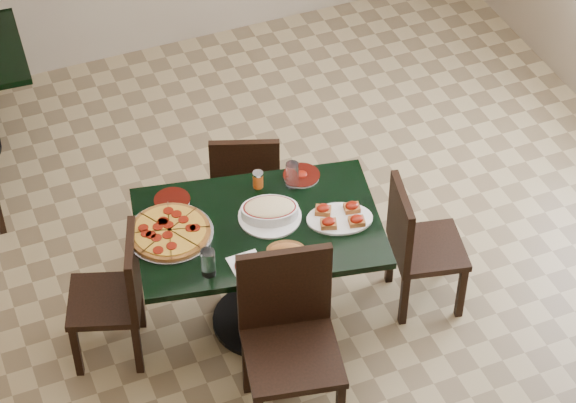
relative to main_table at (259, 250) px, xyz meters
name	(u,v)px	position (x,y,z in m)	size (l,w,h in m)	color
floor	(305,306)	(0.27, 0.01, -0.57)	(5.50, 5.50, 0.00)	#937E54
main_table	(259,250)	(0.00, 0.00, 0.00)	(1.38, 1.03, 0.75)	black
chair_far	(245,181)	(0.16, 0.65, -0.11)	(0.50, 0.50, 0.83)	black
chair_near	(289,330)	(-0.06, -0.56, -0.01)	(0.55, 0.55, 0.99)	black
chair_right	(416,242)	(0.85, -0.16, -0.11)	(0.46, 0.46, 0.82)	black
chair_left	(118,292)	(-0.75, 0.10, -0.12)	(0.48, 0.48, 0.81)	black
pepperoni_pizza	(170,232)	(-0.44, 0.10, 0.20)	(0.45, 0.45, 0.04)	#ADACB3
lasagna_casserole	(270,211)	(0.07, 0.03, 0.23)	(0.34, 0.33, 0.09)	white
bread_basket	(286,252)	(0.04, -0.27, 0.22)	(0.23, 0.19, 0.09)	brown
bruschetta_platter	(340,217)	(0.40, -0.12, 0.21)	(0.40, 0.33, 0.05)	white
side_plate_near	(251,266)	(-0.14, -0.27, 0.19)	(0.17, 0.17, 0.02)	white
side_plate_far_r	(302,175)	(0.35, 0.26, 0.19)	(0.20, 0.20, 0.03)	white
side_plate_far_l	(172,200)	(-0.35, 0.34, 0.19)	(0.19, 0.19, 0.02)	white
napkin_setting	(247,264)	(-0.15, -0.24, 0.18)	(0.16, 0.16, 0.01)	white
water_glass_a	(292,175)	(0.28, 0.21, 0.26)	(0.07, 0.07, 0.15)	white
water_glass_b	(208,263)	(-0.35, -0.23, 0.26)	(0.07, 0.07, 0.15)	white
pepper_shaker	(258,179)	(0.10, 0.27, 0.23)	(0.06, 0.06, 0.10)	#C34F14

